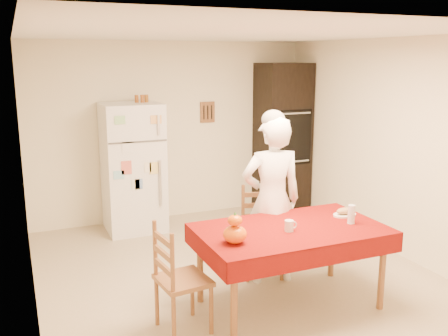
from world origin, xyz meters
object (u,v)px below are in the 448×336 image
coffee_mug (289,226)px  chair_left (176,275)px  chair_far (261,227)px  wine_glass (351,214)px  oven_cabinet (282,138)px  bread_plate (345,215)px  pumpkin_lower (235,234)px  dining_table (291,235)px  seated_woman (272,201)px  refrigerator (133,168)px

coffee_mug → chair_left: bearing=177.8°
chair_far → wine_glass: 1.06m
oven_cabinet → bread_plate: bearing=-106.6°
chair_far → wine_glass: bearing=-44.8°
pumpkin_lower → bread_plate: 1.31m
chair_left → chair_far: bearing=-62.9°
dining_table → wine_glass: (0.58, -0.11, 0.16)m
dining_table → wine_glass: size_ratio=9.66×
chair_left → seated_woman: size_ratio=0.55×
oven_cabinet → pumpkin_lower: size_ratio=10.92×
refrigerator → seated_woman: size_ratio=0.99×
chair_left → pumpkin_lower: (0.48, -0.12, 0.33)m
oven_cabinet → wine_glass: bearing=-107.0°
refrigerator → chair_left: bearing=-95.8°
oven_cabinet → seated_woman: bearing=-121.8°
coffee_mug → bread_plate: coffee_mug is taller
bread_plate → chair_left: bearing=-175.7°
chair_left → oven_cabinet: bearing=-49.3°
chair_far → coffee_mug: chair_far is taller
seated_woman → wine_glass: (0.48, -0.66, -0.01)m
coffee_mug → wine_glass: wine_glass is taller
oven_cabinet → pumpkin_lower: oven_cabinet is taller
chair_far → wine_glass: size_ratio=5.40×
chair_far → seated_woman: size_ratio=0.55×
pumpkin_lower → chair_far: bearing=51.9°
wine_glass → bread_plate: bearing=68.3°
dining_table → bread_plate: size_ratio=7.08×
dining_table → bread_plate: (0.66, 0.10, 0.08)m
dining_table → bread_plate: bearing=8.7°
refrigerator → pumpkin_lower: bearing=-85.8°
dining_table → chair_left: chair_left is taller
oven_cabinet → chair_left: (-2.55, -2.76, -0.59)m
chair_left → seated_woman: bearing=-70.6°
pumpkin_lower → bread_plate: bearing=10.9°
pumpkin_lower → wine_glass: wine_glass is taller
bread_plate → dining_table: bearing=-171.3°
dining_table → oven_cabinet: bearing=62.0°
bread_plate → coffee_mug: bearing=-166.6°
pumpkin_lower → seated_woman: bearing=44.1°
bread_plate → oven_cabinet: bearing=73.4°
chair_left → bread_plate: (1.77, 0.13, 0.26)m
refrigerator → wine_glass: size_ratio=9.66×
refrigerator → wine_glass: bearing=-63.2°
chair_far → seated_woman: seated_woman is taller
chair_far → bread_plate: size_ratio=3.96×
refrigerator → wine_glass: 3.13m
oven_cabinet → pumpkin_lower: bearing=-125.8°
coffee_mug → bread_plate: bearing=13.4°
oven_cabinet → pumpkin_lower: 3.55m
refrigerator → oven_cabinet: oven_cabinet is taller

